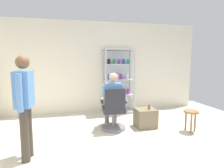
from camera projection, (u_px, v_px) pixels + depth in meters
ground_plane at (138, 160)px, 2.93m from camera, size 7.20×7.20×0.00m
back_wall at (103, 67)px, 5.66m from camera, size 6.00×0.10×2.70m
display_cabinet_main at (118, 80)px, 5.57m from camera, size 0.90×0.45×1.90m
office_chair at (114, 113)px, 4.14m from camera, size 0.58×0.56×0.96m
seated_shopkeeper at (113, 97)px, 4.26m from camera, size 0.51×0.58×1.29m
storage_crate at (145, 118)px, 4.35m from camera, size 0.46×0.42×0.44m
tea_glass at (149, 107)px, 4.30m from camera, size 0.06×0.06×0.10m
standing_customer at (25, 101)px, 2.84m from camera, size 0.25×0.52×1.63m
wooden_stool at (191, 115)px, 4.04m from camera, size 0.32×0.32×0.47m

